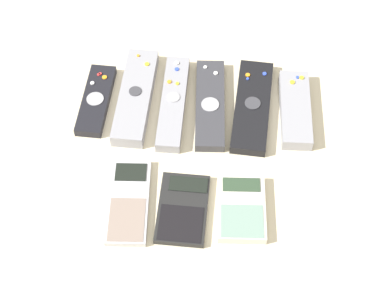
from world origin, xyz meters
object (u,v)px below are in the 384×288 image
remote_4 (252,106)px  calculator_1 (183,209)px  remote_0 (96,100)px  remote_5 (295,109)px  calculator_0 (129,202)px  calculator_2 (242,209)px  remote_1 (136,97)px  remote_2 (173,103)px  remote_3 (210,104)px

remote_4 → calculator_1: bearing=-112.8°
remote_0 → remote_4: size_ratio=0.76×
remote_4 → remote_0: bearing=-175.2°
remote_0 → remote_5: bearing=2.7°
remote_5 → remote_4: bearing=176.1°
remote_4 → calculator_0: remote_4 is taller
remote_5 → calculator_2: remote_5 is taller
remote_1 → calculator_2: remote_1 is taller
remote_0 → remote_2: size_ratio=0.76×
calculator_0 → calculator_2: 0.18m
remote_1 → remote_3: (0.13, -0.00, -0.00)m
remote_0 → remote_3: (0.20, 0.01, 0.00)m
remote_3 → calculator_0: remote_3 is taller
remote_0 → calculator_1: remote_0 is taller
remote_3 → remote_5: remote_5 is taller
remote_0 → remote_2: 0.14m
calculator_1 → remote_1: bearing=116.7°
remote_5 → calculator_1: (-0.18, -0.21, -0.01)m
remote_5 → remote_0: bearing=178.9°
calculator_2 → remote_5: bearing=63.8°
calculator_0 → calculator_2: (0.18, -0.00, 0.00)m
remote_1 → calculator_2: (0.19, -0.21, -0.00)m
calculator_1 → calculator_0: bearing=177.0°
remote_5 → calculator_0: remote_5 is taller
remote_1 → calculator_0: (0.01, -0.21, -0.01)m
remote_0 → remote_3: 0.20m
remote_0 → calculator_2: bearing=-34.9°
remote_3 → remote_5: size_ratio=1.22×
calculator_1 → calculator_2: calculator_2 is taller
remote_3 → remote_2: bearing=179.3°
calculator_2 → calculator_0: bearing=176.9°
remote_2 → remote_5: remote_5 is taller
calculator_0 → calculator_1: (0.09, -0.01, -0.00)m
remote_1 → calculator_1: 0.24m
calculator_0 → remote_3: bearing=56.9°
remote_2 → remote_5: bearing=0.5°
calculator_1 → remote_3: bearing=83.1°
remote_2 → remote_5: size_ratio=1.26×
calculator_2 → calculator_1: bearing=-179.2°
remote_1 → calculator_1: bearing=-62.9°
remote_0 → calculator_2: (0.26, -0.20, 0.00)m
remote_1 → remote_2: (0.07, -0.01, -0.00)m
remote_5 → remote_3: bearing=177.5°
remote_3 → remote_1: bearing=175.2°
remote_0 → remote_2: bearing=3.2°
remote_0 → calculator_1: (0.17, -0.21, -0.00)m
calculator_0 → calculator_2: size_ratio=1.32×
calculator_1 → remote_4: bearing=64.9°
remote_1 → remote_4: 0.21m
calculator_1 → calculator_2: bearing=5.1°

